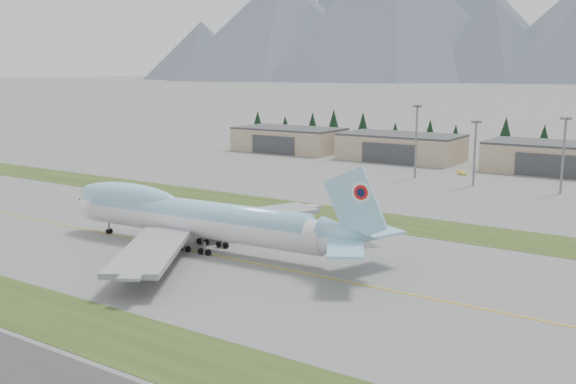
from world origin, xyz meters
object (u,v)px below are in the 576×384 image
Objects in this scene: boeing_747_freighter at (196,217)px; hangar_right at (556,158)px; service_vehicle_a at (354,171)px; service_vehicle_b at (462,175)px; hangar_center at (401,147)px; hangar_left at (289,139)px.

boeing_747_freighter is 1.57× the size of hangar_right.
boeing_747_freighter reaches higher than service_vehicle_a.
boeing_747_freighter reaches higher than service_vehicle_b.
boeing_747_freighter is 149.18m from hangar_center.
hangar_left is 115.00m from hangar_right.
service_vehicle_b is (33.41, -23.47, -5.39)m from hangar_center.
hangar_right reaches higher than service_vehicle_a.
hangar_left is at bearing 180.00° from hangar_right.
service_vehicle_b is at bearing -14.86° from hangar_left.
boeing_747_freighter is 153.53m from hangar_right.
hangar_left is 55.00m from hangar_center.
hangar_center is 11.79× the size of service_vehicle_b.
hangar_center is 60.00m from hangar_right.
service_vehicle_b is at bearing 79.90° from boeing_747_freighter.
hangar_right is at bearing 71.01° from boeing_747_freighter.
service_vehicle_b is at bearing 2.64° from service_vehicle_a.
boeing_747_freighter is 1.57× the size of hangar_left.
hangar_center is 36.79m from service_vehicle_a.
hangar_left is 14.43× the size of service_vehicle_a.
service_vehicle_a is (-21.87, 111.67, -6.55)m from boeing_747_freighter.
hangar_center is 41.18m from service_vehicle_b.
boeing_747_freighter is at bearing -63.41° from hangar_left.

